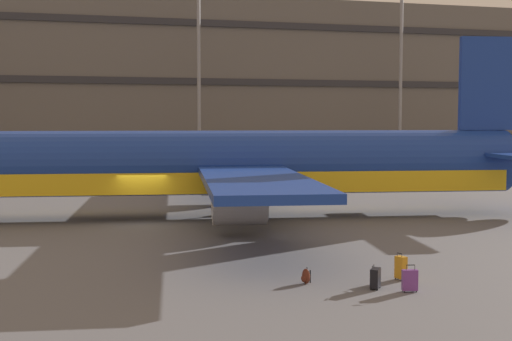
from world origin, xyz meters
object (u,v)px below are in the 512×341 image
suitcase_teal (401,267)px  suitcase_upright (410,280)px  suitcase_red (375,278)px  backpack_laid_flat (306,277)px  airliner (227,166)px

suitcase_teal → suitcase_upright: bearing=-107.2°
suitcase_teal → suitcase_red: suitcase_teal is taller
suitcase_teal → suitcase_upright: size_ratio=1.05×
suitcase_teal → backpack_laid_flat: 3.28m
airliner → suitcase_red: 17.03m
airliner → backpack_laid_flat: 15.82m
suitcase_teal → backpack_laid_flat: size_ratio=1.67×
suitcase_red → suitcase_upright: (0.88, -0.62, 0.02)m
backpack_laid_flat → suitcase_teal: bearing=-5.3°
suitcase_red → backpack_laid_flat: size_ratio=1.38×
suitcase_upright → airliner: bearing=96.1°
airliner → backpack_laid_flat: (-0.91, -15.58, -2.58)m
suitcase_teal → backpack_laid_flat: (-3.26, 0.30, -0.18)m
suitcase_teal → suitcase_red: size_ratio=1.22×
airliner → suitcase_red: (0.99, -16.82, -2.46)m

